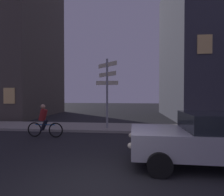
{
  "coord_description": "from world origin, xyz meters",
  "views": [
    {
      "loc": [
        0.8,
        -3.59,
        2.07
      ],
      "look_at": [
        -0.26,
        6.66,
        1.88
      ],
      "focal_mm": 28.14,
      "sensor_mm": 36.0,
      "label": 1
    }
  ],
  "objects": [
    {
      "name": "sidewalk_kerb",
      "position": [
        0.0,
        7.04,
        0.07
      ],
      "size": [
        40.0,
        2.57,
        0.14
      ],
      "primitive_type": "cube",
      "color": "gray",
      "rests_on": "ground_plane"
    },
    {
      "name": "signpost",
      "position": [
        -0.53,
        6.51,
        2.58
      ],
      "size": [
        1.29,
        1.23,
        4.02
      ],
      "color": "gray",
      "rests_on": "sidewalk_kerb"
    },
    {
      "name": "building_left_block",
      "position": [
        -11.41,
        13.07,
        10.84
      ],
      "size": [
        8.28,
        8.56,
        21.68
      ],
      "color": "#4C443D",
      "rests_on": "ground_plane"
    },
    {
      "name": "car_far_trailing",
      "position": [
        3.01,
        1.73,
        0.8
      ],
      "size": [
        4.3,
        2.08,
        1.54
      ],
      "color": "#B7B7BC",
      "rests_on": "ground_plane"
    },
    {
      "name": "ground_plane",
      "position": [
        0.0,
        0.0,
        0.0
      ],
      "size": [
        80.0,
        80.0,
        0.0
      ],
      "primitive_type": "plane",
      "color": "#232326"
    },
    {
      "name": "cyclist",
      "position": [
        -3.39,
        4.57,
        0.75
      ],
      "size": [
        1.82,
        0.33,
        1.61
      ],
      "color": "black",
      "rests_on": "ground_plane"
    }
  ]
}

